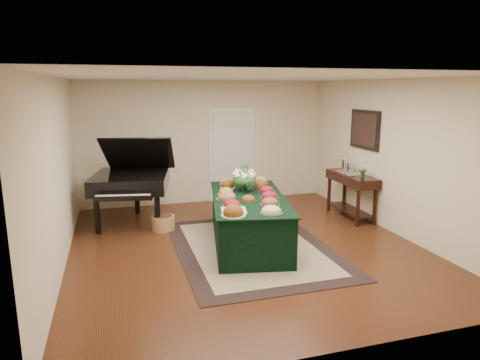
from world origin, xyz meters
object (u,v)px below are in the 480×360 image
object	(u,v)px
buffet_table	(248,220)
mahogany_sideboard	(352,184)
floral_centerpiece	(244,177)
grand_piano	(131,180)

from	to	relation	value
buffet_table	mahogany_sideboard	size ratio (longest dim) A/B	2.00
buffet_table	mahogany_sideboard	distance (m)	2.56
floral_centerpiece	mahogany_sideboard	xyz separation A→B (m)	(2.35, 0.41, -0.37)
buffet_table	grand_piano	bearing A→B (deg)	136.47
floral_centerpiece	buffet_table	bearing A→B (deg)	-97.83
buffet_table	grand_piano	xyz separation A→B (m)	(-1.78, 1.69, 0.43)
buffet_table	floral_centerpiece	bearing A→B (deg)	82.17
buffet_table	floral_centerpiece	xyz separation A→B (m)	(0.06, 0.43, 0.65)
buffet_table	floral_centerpiece	distance (m)	0.78
buffet_table	grand_piano	size ratio (longest dim) A/B	1.44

